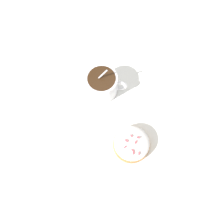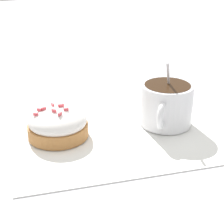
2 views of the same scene
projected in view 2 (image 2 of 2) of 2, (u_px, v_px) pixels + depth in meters
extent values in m
plane|color=#B2B2B7|center=(113.00, 130.00, 0.59)|extent=(3.00, 3.00, 0.00)
cube|color=white|center=(113.00, 129.00, 0.59)|extent=(0.34, 0.31, 0.00)
cylinder|color=white|center=(166.00, 105.00, 0.59)|extent=(0.08, 0.08, 0.07)
cylinder|color=#331E0F|center=(167.00, 88.00, 0.58)|extent=(0.07, 0.07, 0.01)
torus|color=white|center=(162.00, 116.00, 0.55)|extent=(0.03, 0.04, 0.04)
ellipsoid|color=silver|center=(162.00, 124.00, 0.59)|extent=(0.03, 0.03, 0.01)
cylinder|color=silver|center=(169.00, 87.00, 0.59)|extent=(0.04, 0.04, 0.10)
cylinder|color=#B2753D|center=(58.00, 130.00, 0.57)|extent=(0.09, 0.09, 0.02)
ellipsoid|color=white|center=(58.00, 121.00, 0.56)|extent=(0.09, 0.09, 0.04)
cube|color=#EA4C56|center=(44.00, 109.00, 0.56)|extent=(0.01, 0.00, 0.00)
cube|color=#EA4C56|center=(53.00, 105.00, 0.57)|extent=(0.00, 0.01, 0.00)
cube|color=#EA4C56|center=(67.00, 110.00, 0.55)|extent=(0.01, 0.00, 0.00)
cube|color=#EA4C56|center=(36.00, 114.00, 0.55)|extent=(0.01, 0.01, 0.00)
cube|color=#EA4C56|center=(60.00, 105.00, 0.56)|extent=(0.01, 0.00, 0.00)
cube|color=#EA4C56|center=(54.00, 111.00, 0.54)|extent=(0.01, 0.01, 0.00)
cube|color=#EA4C56|center=(62.00, 106.00, 0.56)|extent=(0.01, 0.01, 0.00)
cube|color=#EA4C56|center=(39.00, 110.00, 0.56)|extent=(0.01, 0.01, 0.00)
cube|color=#EA4C56|center=(60.00, 114.00, 0.54)|extent=(0.01, 0.01, 0.00)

